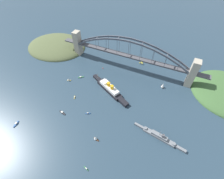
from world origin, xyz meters
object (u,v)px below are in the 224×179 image
object	(u,v)px
harbor_arch_bridge	(129,56)
small_boat_9	(69,79)
small_boat_3	(88,113)
small_boat_7	(75,97)
small_boat_0	(163,85)
channel_marker_buoy	(103,68)
naval_cruiser	(159,137)
ocean_liner	(109,88)
seaplane_second_in_formation	(125,55)
small_boat_8	(86,168)
small_boat_4	(96,138)
small_boat_5	(62,113)
seaplane_taxiing_near_bridge	(141,63)
small_boat_1	(16,124)
small_boat_6	(81,77)

from	to	relation	value
harbor_arch_bridge	small_boat_9	bearing A→B (deg)	43.86
small_boat_3	small_boat_7	size ratio (longest dim) A/B	1.08
small_boat_0	channel_marker_buoy	size ratio (longest dim) A/B	3.77
naval_cruiser	small_boat_0	distance (m)	103.79
ocean_liner	small_boat_3	xyz separation A→B (m)	(9.48, 60.60, -4.45)
seaplane_second_in_formation	small_boat_8	bearing A→B (deg)	100.54
naval_cruiser	small_boat_4	distance (m)	90.53
seaplane_second_in_formation	ocean_liner	bearing A→B (deg)	97.36
seaplane_second_in_formation	channel_marker_buoy	size ratio (longest dim) A/B	3.43
ocean_liner	seaplane_second_in_formation	distance (m)	114.90
harbor_arch_bridge	ocean_liner	world-z (taller)	harbor_arch_bridge
naval_cruiser	small_boat_3	distance (m)	113.88
ocean_liner	small_boat_3	world-z (taller)	ocean_liner
harbor_arch_bridge	small_boat_3	bearing A→B (deg)	83.43
seaplane_second_in_formation	harbor_arch_bridge	bearing A→B (deg)	119.12
small_boat_5	small_boat_9	xyz separation A→B (m)	(35.41, -67.07, 2.41)
seaplane_taxiing_near_bridge	small_boat_9	size ratio (longest dim) A/B	1.37
seaplane_taxiing_near_bridge	small_boat_1	size ratio (longest dim) A/B	0.83
small_boat_8	small_boat_6	bearing A→B (deg)	-55.18
seaplane_second_in_formation	channel_marker_buoy	xyz separation A→B (m)	(25.33, 61.97, -0.76)
small_boat_9	harbor_arch_bridge	bearing A→B (deg)	-136.14
small_boat_0	small_boat_8	bearing A→B (deg)	73.30
ocean_liner	naval_cruiser	size ratio (longest dim) A/B	1.15
small_boat_8	small_boat_4	bearing A→B (deg)	-78.42
harbor_arch_bridge	seaplane_second_in_formation	bearing A→B (deg)	-60.88
small_boat_7	small_boat_5	bearing A→B (deg)	91.06
naval_cruiser	channel_marker_buoy	bearing A→B (deg)	-36.08
small_boat_0	small_boat_6	distance (m)	158.26
harbor_arch_bridge	small_boat_9	world-z (taller)	harbor_arch_bridge
small_boat_5	small_boat_6	xyz separation A→B (m)	(19.12, -84.84, -0.07)
seaplane_taxiing_near_bridge	channel_marker_buoy	size ratio (longest dim) A/B	3.57
small_boat_4	small_boat_8	xyz separation A→B (m)	(-8.11, 39.57, -3.15)
seaplane_taxiing_near_bridge	small_boat_6	world-z (taller)	seaplane_taxiing_near_bridge
harbor_arch_bridge	small_boat_7	world-z (taller)	harbor_arch_bridge
seaplane_taxiing_near_bridge	seaplane_second_in_formation	world-z (taller)	seaplane_taxiing_near_bridge
ocean_liner	small_boat_0	bearing A→B (deg)	-150.28
ocean_liner	small_boat_0	world-z (taller)	ocean_liner
naval_cruiser	small_boat_0	xyz separation A→B (m)	(18.22, -102.17, 1.69)
small_boat_0	small_boat_9	bearing A→B (deg)	19.18
seaplane_second_in_formation	small_boat_1	size ratio (longest dim) A/B	0.79
seaplane_second_in_formation	small_boat_9	size ratio (longest dim) A/B	1.32
small_boat_0	small_boat_5	world-z (taller)	small_boat_0
naval_cruiser	small_boat_5	world-z (taller)	naval_cruiser
seaplane_taxiing_near_bridge	small_boat_1	world-z (taller)	seaplane_taxiing_near_bridge
small_boat_7	small_boat_0	bearing A→B (deg)	-146.11
seaplane_second_in_formation	small_boat_4	world-z (taller)	small_boat_4
small_boat_7	small_boat_9	bearing A→B (deg)	-42.13
harbor_arch_bridge	small_boat_0	distance (m)	87.82
seaplane_second_in_formation	small_boat_1	world-z (taller)	seaplane_second_in_formation
ocean_liner	small_boat_8	bearing A→B (deg)	103.21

